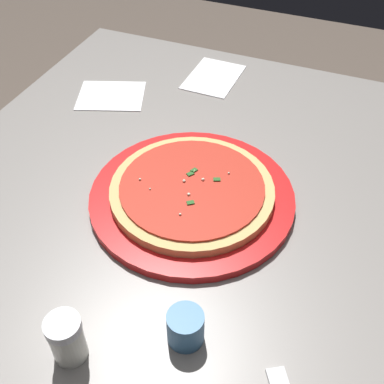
{
  "coord_description": "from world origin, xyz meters",
  "views": [
    {
      "loc": [
        0.57,
        0.26,
        1.35
      ],
      "look_at": [
        0.02,
        0.04,
        0.77
      ],
      "focal_mm": 45.63,
      "sensor_mm": 36.0,
      "label": 1
    }
  ],
  "objects_px": {
    "parmesan_shaker": "(64,337)",
    "pizza": "(192,190)",
    "serving_plate": "(192,197)",
    "napkin_folded_right": "(111,96)",
    "cup_small_sauce": "(185,327)",
    "napkin_loose_left": "(213,77)"
  },
  "relations": [
    {
      "from": "pizza",
      "to": "cup_small_sauce",
      "type": "relative_size",
      "value": 5.55
    },
    {
      "from": "cup_small_sauce",
      "to": "serving_plate",
      "type": "bearing_deg",
      "value": -159.82
    },
    {
      "from": "napkin_folded_right",
      "to": "napkin_loose_left",
      "type": "bearing_deg",
      "value": 131.0
    },
    {
      "from": "parmesan_shaker",
      "to": "napkin_folded_right",
      "type": "bearing_deg",
      "value": -156.26
    },
    {
      "from": "pizza",
      "to": "napkin_folded_right",
      "type": "relative_size",
      "value": 1.94
    },
    {
      "from": "cup_small_sauce",
      "to": "napkin_folded_right",
      "type": "relative_size",
      "value": 0.35
    },
    {
      "from": "napkin_folded_right",
      "to": "napkin_loose_left",
      "type": "xyz_separation_m",
      "value": [
        -0.16,
        0.18,
        0.0
      ]
    },
    {
      "from": "serving_plate",
      "to": "napkin_folded_right",
      "type": "xyz_separation_m",
      "value": [
        -0.24,
        -0.29,
        -0.01
      ]
    },
    {
      "from": "serving_plate",
      "to": "pizza",
      "type": "relative_size",
      "value": 1.26
    },
    {
      "from": "serving_plate",
      "to": "napkin_folded_right",
      "type": "relative_size",
      "value": 2.44
    },
    {
      "from": "napkin_loose_left",
      "to": "parmesan_shaker",
      "type": "height_order",
      "value": "parmesan_shaker"
    },
    {
      "from": "cup_small_sauce",
      "to": "napkin_loose_left",
      "type": "distance_m",
      "value": 0.67
    },
    {
      "from": "napkin_folded_right",
      "to": "pizza",
      "type": "bearing_deg",
      "value": 50.66
    },
    {
      "from": "pizza",
      "to": "napkin_loose_left",
      "type": "xyz_separation_m",
      "value": [
        -0.39,
        -0.11,
        -0.02
      ]
    },
    {
      "from": "serving_plate",
      "to": "parmesan_shaker",
      "type": "bearing_deg",
      "value": -7.64
    },
    {
      "from": "cup_small_sauce",
      "to": "parmesan_shaker",
      "type": "height_order",
      "value": "parmesan_shaker"
    },
    {
      "from": "napkin_folded_right",
      "to": "parmesan_shaker",
      "type": "distance_m",
      "value": 0.61
    },
    {
      "from": "pizza",
      "to": "parmesan_shaker",
      "type": "height_order",
      "value": "parmesan_shaker"
    },
    {
      "from": "serving_plate",
      "to": "parmesan_shaker",
      "type": "height_order",
      "value": "parmesan_shaker"
    },
    {
      "from": "serving_plate",
      "to": "napkin_loose_left",
      "type": "height_order",
      "value": "serving_plate"
    },
    {
      "from": "cup_small_sauce",
      "to": "parmesan_shaker",
      "type": "xyz_separation_m",
      "value": [
        0.08,
        -0.13,
        0.01
      ]
    },
    {
      "from": "parmesan_shaker",
      "to": "pizza",
      "type": "bearing_deg",
      "value": 172.36
    }
  ]
}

